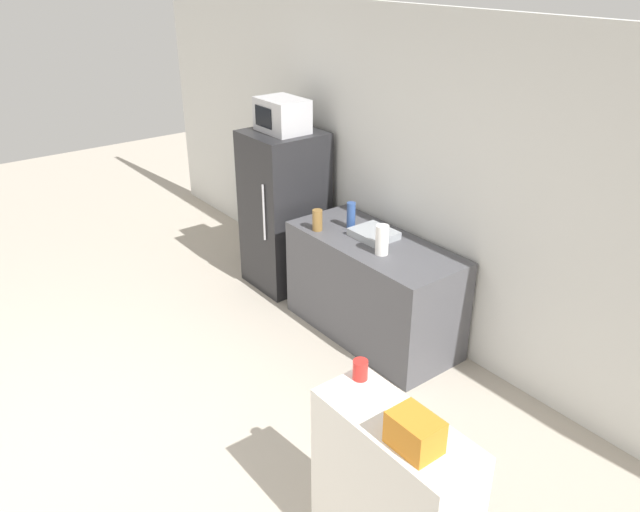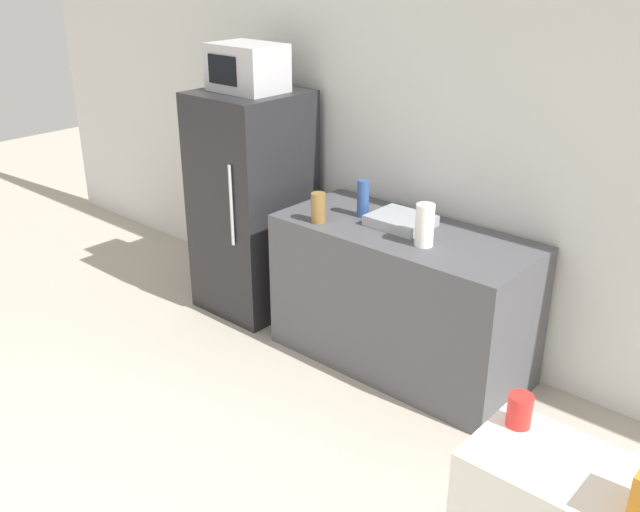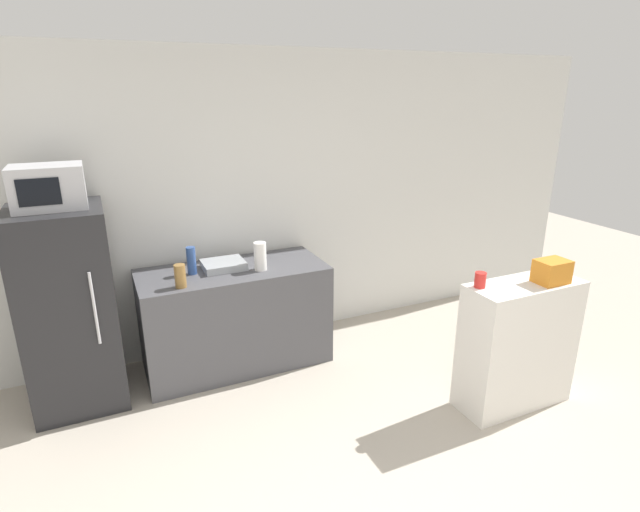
# 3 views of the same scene
# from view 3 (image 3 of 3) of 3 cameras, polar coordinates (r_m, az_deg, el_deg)

# --- Properties ---
(wall_back) EXTENTS (8.00, 0.06, 2.60)m
(wall_back) POSITION_cam_3_polar(r_m,az_deg,el_deg) (4.40, -11.90, 5.48)
(wall_back) COLOR silver
(wall_back) RESTS_ON ground_plane
(refrigerator) EXTENTS (0.63, 0.68, 1.50)m
(refrigerator) POSITION_cam_3_polar(r_m,az_deg,el_deg) (4.07, -26.69, -5.43)
(refrigerator) COLOR #232326
(refrigerator) RESTS_ON ground_plane
(microwave) EXTENTS (0.45, 0.34, 0.29)m
(microwave) POSITION_cam_3_polar(r_m,az_deg,el_deg) (3.83, -28.64, 6.93)
(microwave) COLOR #BCBCC1
(microwave) RESTS_ON refrigerator
(counter) EXTENTS (1.52, 0.67, 0.86)m
(counter) POSITION_cam_3_polar(r_m,az_deg,el_deg) (4.32, -9.64, -6.85)
(counter) COLOR #4C4C51
(counter) RESTS_ON ground_plane
(sink_basin) EXTENTS (0.34, 0.29, 0.06)m
(sink_basin) POSITION_cam_3_polar(r_m,az_deg,el_deg) (4.17, -10.97, -1.00)
(sink_basin) COLOR #9EA3A8
(sink_basin) RESTS_ON counter
(bottle_tall) EXTENTS (0.07, 0.07, 0.22)m
(bottle_tall) POSITION_cam_3_polar(r_m,az_deg,el_deg) (4.08, -14.49, -0.52)
(bottle_tall) COLOR #2D4C8C
(bottle_tall) RESTS_ON counter
(bottle_short) EXTENTS (0.08, 0.08, 0.18)m
(bottle_short) POSITION_cam_3_polar(r_m,az_deg,el_deg) (3.83, -15.69, -2.22)
(bottle_short) COLOR olive
(bottle_short) RESTS_ON counter
(shelf_cabinet) EXTENTS (0.86, 0.35, 0.97)m
(shelf_cabinet) POSITION_cam_3_polar(r_m,az_deg,el_deg) (3.99, 21.62, -9.40)
(shelf_cabinet) COLOR white
(shelf_cabinet) RESTS_ON ground_plane
(basket) EXTENTS (0.23, 0.17, 0.17)m
(basket) POSITION_cam_3_polar(r_m,az_deg,el_deg) (3.85, 24.96, -1.60)
(basket) COLOR orange
(basket) RESTS_ON shelf_cabinet
(jar) EXTENTS (0.08, 0.08, 0.11)m
(jar) POSITION_cam_3_polar(r_m,az_deg,el_deg) (3.59, 17.84, -2.62)
(jar) COLOR red
(jar) RESTS_ON shelf_cabinet
(paper_towel_roll) EXTENTS (0.10, 0.10, 0.23)m
(paper_towel_roll) POSITION_cam_3_polar(r_m,az_deg,el_deg) (4.06, -6.85, -0.03)
(paper_towel_roll) COLOR white
(paper_towel_roll) RESTS_ON counter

